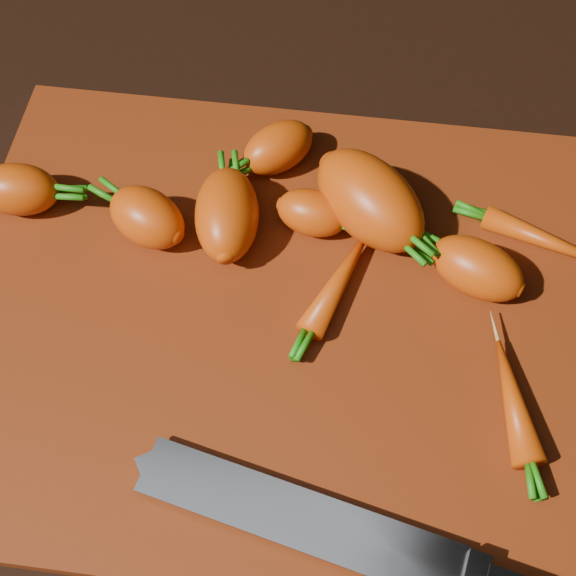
# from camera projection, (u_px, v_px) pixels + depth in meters

# --- Properties ---
(ground) EXTENTS (2.00, 2.00, 0.01)m
(ground) POSITION_uv_depth(u_px,v_px,m) (286.00, 323.00, 0.60)
(ground) COLOR black
(cutting_board) EXTENTS (0.50, 0.40, 0.01)m
(cutting_board) POSITION_uv_depth(u_px,v_px,m) (286.00, 316.00, 0.60)
(cutting_board) COLOR #62240C
(cutting_board) RESTS_ON ground
(carrot_0) EXTENTS (0.07, 0.04, 0.04)m
(carrot_0) POSITION_uv_depth(u_px,v_px,m) (18.00, 189.00, 0.62)
(carrot_0) COLOR #C34006
(carrot_0) RESTS_ON cutting_board
(carrot_1) EXTENTS (0.08, 0.07, 0.04)m
(carrot_1) POSITION_uv_depth(u_px,v_px,m) (147.00, 217.00, 0.61)
(carrot_1) COLOR #C34006
(carrot_1) RESTS_ON cutting_board
(carrot_2) EXTENTS (0.12, 0.11, 0.06)m
(carrot_2) POSITION_uv_depth(u_px,v_px,m) (370.00, 200.00, 0.61)
(carrot_2) COLOR #C34006
(carrot_2) RESTS_ON cutting_board
(carrot_3) EXTENTS (0.06, 0.09, 0.05)m
(carrot_3) POSITION_uv_depth(u_px,v_px,m) (227.00, 214.00, 0.61)
(carrot_3) COLOR #C34006
(carrot_3) RESTS_ON cutting_board
(carrot_4) EXTENTS (0.07, 0.07, 0.04)m
(carrot_4) POSITION_uv_depth(u_px,v_px,m) (278.00, 147.00, 0.65)
(carrot_4) COLOR #C34006
(carrot_4) RESTS_ON cutting_board
(carrot_5) EXTENTS (0.06, 0.05, 0.04)m
(carrot_5) POSITION_uv_depth(u_px,v_px,m) (312.00, 213.00, 0.61)
(carrot_5) COLOR #C34006
(carrot_5) RESTS_ON cutting_board
(carrot_6) EXTENTS (0.08, 0.07, 0.04)m
(carrot_6) POSITION_uv_depth(u_px,v_px,m) (477.00, 268.00, 0.59)
(carrot_6) COLOR #C34006
(carrot_6) RESTS_ON cutting_board
(carrot_7) EXTENTS (0.06, 0.10, 0.02)m
(carrot_7) POSITION_uv_depth(u_px,v_px,m) (341.00, 278.00, 0.59)
(carrot_7) COLOR #C34006
(carrot_7) RESTS_ON cutting_board
(carrot_8) EXTENTS (0.11, 0.06, 0.02)m
(carrot_8) POSITION_uv_depth(u_px,v_px,m) (552.00, 243.00, 0.61)
(carrot_8) COLOR #C34006
(carrot_8) RESTS_ON cutting_board
(carrot_9) EXTENTS (0.04, 0.09, 0.02)m
(carrot_9) POSITION_uv_depth(u_px,v_px,m) (513.00, 400.00, 0.54)
(carrot_9) COLOR #C34006
(carrot_9) RESTS_ON cutting_board
(knife) EXTENTS (0.34, 0.10, 0.02)m
(knife) POSITION_uv_depth(u_px,v_px,m) (331.00, 529.00, 0.50)
(knife) COLOR gray
(knife) RESTS_ON cutting_board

